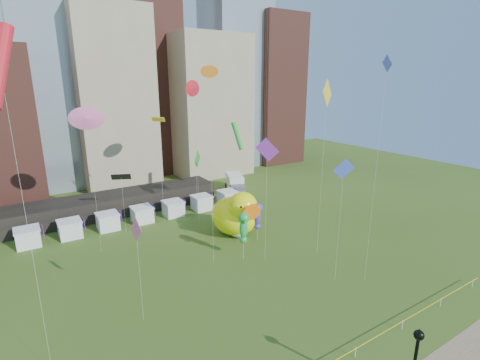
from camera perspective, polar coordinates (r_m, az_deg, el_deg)
skyline at (r=77.52m, az=-21.36°, el=15.09°), size 101.00×23.00×68.00m
pavilion at (r=60.73m, az=-21.49°, el=-3.94°), size 38.00×6.00×3.20m
vendor_tents at (r=56.48m, az=-15.18°, el=-5.36°), size 33.24×2.80×2.40m
big_duck at (r=49.65m, az=-0.59°, el=-5.34°), size 6.70×8.77×6.63m
small_duck at (r=49.42m, az=-0.18°, el=-7.56°), size 3.47×4.13×2.95m
seahorse_green at (r=42.56m, az=0.63°, el=-7.18°), size 1.65×1.87×5.93m
seahorse_purple at (r=47.88m, az=2.86°, el=-5.39°), size 1.59×1.79×5.18m
box_truck at (r=68.86m, az=-0.76°, el=-0.52°), size 5.36×7.98×3.20m
kite_0 at (r=52.79m, az=-7.37°, el=14.14°), size 2.12×1.40×20.72m
kite_1 at (r=31.53m, az=-16.09°, el=-7.80°), size 0.34×2.18×9.85m
kite_3 at (r=51.83m, az=-6.76°, el=3.18°), size 1.82×1.94×11.16m
kite_4 at (r=41.57m, az=13.58°, el=12.75°), size 2.79×1.42×20.91m
kite_5 at (r=36.77m, az=22.00°, el=14.39°), size 0.58×1.48×23.02m
kite_6 at (r=38.32m, az=-4.85°, el=16.33°), size 1.17×0.70×22.18m
kite_7 at (r=39.75m, az=4.32°, el=4.50°), size 1.95×1.84×14.71m
kite_8 at (r=25.66m, az=-33.69°, el=14.71°), size 2.44×2.78×24.01m
kite_9 at (r=44.93m, az=-23.10°, el=8.92°), size 2.62×1.06×17.86m
kite_10 at (r=50.57m, az=-18.28°, el=0.44°), size 2.46×1.39×8.67m
kite_11 at (r=56.03m, az=-0.42°, el=6.98°), size 1.22×2.62×14.53m
kite_12 at (r=51.93m, az=-12.79°, el=9.11°), size 1.46×1.77×15.76m
kite_13 at (r=36.93m, az=16.03°, el=1.24°), size 1.69×1.29×13.36m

